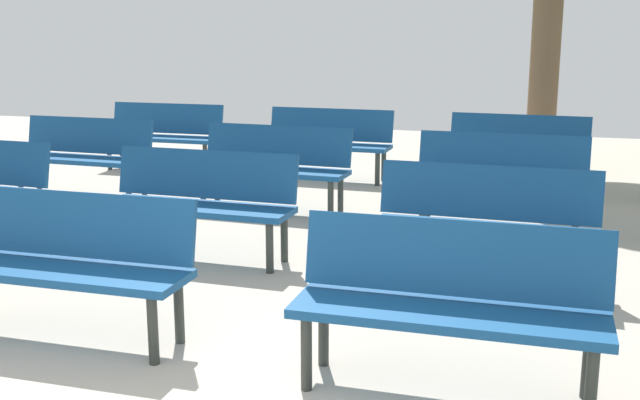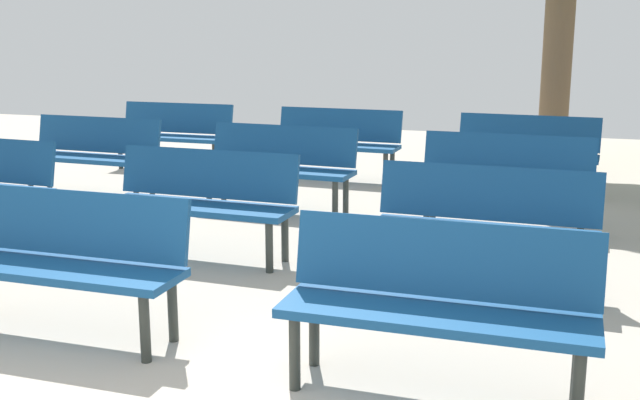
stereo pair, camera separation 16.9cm
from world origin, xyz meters
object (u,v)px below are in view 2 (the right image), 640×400
Objects in this scene: bench_r1_c1 at (202,197)px; bench_r3_c0 at (174,131)px; bench_r0_c1 at (62,254)px; bench_r3_c2 at (527,148)px; bench_r2_c0 at (93,151)px; bench_r0_c2 at (439,298)px; bench_r2_c1 at (279,162)px; bench_r2_c2 at (506,175)px; bench_r3_c1 at (337,139)px; bench_r1_c2 at (485,220)px.

bench_r3_c0 is at bearing 123.09° from bench_r1_c1.
bench_r3_c2 is at bearing 65.52° from bench_r0_c1.
bench_r0_c2 is at bearing -37.20° from bench_r2_c0.
bench_r2_c1 is at bearing 89.07° from bench_r0_c1.
bench_r2_c2 is (4.57, -0.07, 0.00)m from bench_r2_c0.
bench_r2_c1 is at bearing 91.37° from bench_r1_c1.
bench_r2_c1 is (-2.25, 3.59, 0.00)m from bench_r0_c2.
bench_r2_c0 is 2.94m from bench_r3_c1.
bench_r0_c2 is at bearing -55.09° from bench_r2_c1.
bench_r3_c1 is (0.13, 5.37, 0.00)m from bench_r0_c1.
bench_r3_c2 is at bearing 21.92° from bench_r2_c0.
bench_r3_c0 is at bearing 129.38° from bench_r0_c2.
bench_r1_c1 is 1.00× the size of bench_r1_c2.
bench_r1_c2 is (0.04, 1.75, 0.00)m from bench_r0_c2.
bench_r3_c1 is at bearing 111.99° from bench_r0_c2.
bench_r0_c2 is 0.99× the size of bench_r2_c0.
bench_r3_c2 is at bearing -1.41° from bench_r3_c0.
bench_r3_c2 is (0.12, 5.38, 0.00)m from bench_r0_c2.
bench_r0_c1 and bench_r0_c2 have the same top height.
bench_r0_c2 and bench_r1_c2 have the same top height.
bench_r2_c2 is at bearing -37.65° from bench_r3_c1.
bench_r3_c2 is (2.44, 5.31, 0.00)m from bench_r0_c1.
bench_r3_c1 is at bearing -1.28° from bench_r3_c0.
bench_r1_c1 and bench_r3_c1 have the same top height.
bench_r1_c1 is (0.06, 1.77, 0.00)m from bench_r0_c1.
bench_r0_c2 is 0.99× the size of bench_r1_c1.
bench_r1_c1 is 2.92m from bench_r2_c0.
bench_r3_c0 is (-2.17, 5.41, 0.00)m from bench_r0_c1.
bench_r3_c1 and bench_r3_c2 have the same top height.
bench_r2_c0 is at bearing -179.05° from bench_r2_c1.
bench_r0_c2 is 0.99× the size of bench_r2_c2.
bench_r1_c1 is at bearing 179.24° from bench_r1_c2.
bench_r0_c1 is 0.99× the size of bench_r3_c2.
bench_r3_c0 is at bearing 141.92° from bench_r1_c2.
bench_r3_c0 is (-4.53, 3.72, 0.00)m from bench_r1_c2.
bench_r1_c1 is at bearing -58.73° from bench_r3_c0.
bench_r0_c1 is 0.99× the size of bench_r1_c1.
bench_r0_c1 and bench_r2_c1 have the same top height.
bench_r3_c2 is at bearing 0.48° from bench_r3_c1.
bench_r0_c2 and bench_r3_c0 have the same top height.
bench_r3_c0 is 0.99× the size of bench_r3_c1.
bench_r0_c2 is 1.00× the size of bench_r3_c0.
bench_r0_c2 is at bearing -89.45° from bench_r2_c2.
bench_r3_c2 is at bearing 88.78° from bench_r0_c2.
bench_r3_c0 is 4.61m from bench_r3_c2.
bench_r2_c1 is 1.01× the size of bench_r2_c2.
bench_r2_c0 is 4.96m from bench_r3_c2.
bench_r3_c2 is at bearing 39.81° from bench_r2_c1.
bench_r3_c1 is at bearing -178.21° from bench_r3_c2.
bench_r3_c0 is (0.05, 1.80, 0.00)m from bench_r2_c0.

